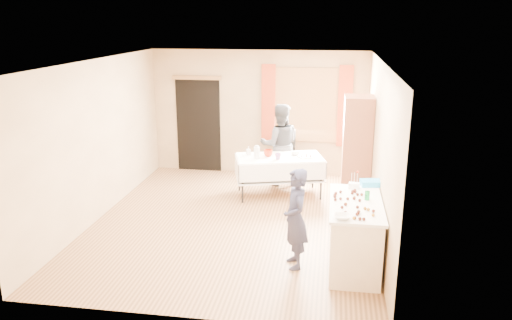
% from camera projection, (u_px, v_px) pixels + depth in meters
% --- Properties ---
extents(floor, '(4.50, 5.50, 0.02)m').
position_uv_depth(floor, '(234.00, 222.00, 8.21)').
color(floor, '#9E7047').
rests_on(floor, ground).
extents(ceiling, '(4.50, 5.50, 0.02)m').
position_uv_depth(ceiling, '(231.00, 61.00, 7.48)').
color(ceiling, white).
rests_on(ceiling, floor).
extents(wall_back, '(4.50, 0.02, 2.60)m').
position_uv_depth(wall_back, '(258.00, 113.00, 10.47)').
color(wall_back, tan).
rests_on(wall_back, floor).
extents(wall_front, '(4.50, 0.02, 2.60)m').
position_uv_depth(wall_front, '(181.00, 210.00, 5.23)').
color(wall_front, tan).
rests_on(wall_front, floor).
extents(wall_left, '(0.02, 5.50, 2.60)m').
position_uv_depth(wall_left, '(98.00, 140.00, 8.18)').
color(wall_left, tan).
rests_on(wall_left, floor).
extents(wall_right, '(0.02, 5.50, 2.60)m').
position_uv_depth(wall_right, '(379.00, 151.00, 7.52)').
color(wall_right, tan).
rests_on(wall_right, floor).
extents(window_frame, '(1.32, 0.06, 1.52)m').
position_uv_depth(window_frame, '(306.00, 105.00, 10.23)').
color(window_frame, olive).
rests_on(window_frame, wall_back).
extents(window_pane, '(1.20, 0.02, 1.40)m').
position_uv_depth(window_pane, '(306.00, 105.00, 10.21)').
color(window_pane, white).
rests_on(window_pane, wall_back).
extents(curtain_left, '(0.28, 0.06, 1.65)m').
position_uv_depth(curtain_left, '(268.00, 104.00, 10.29)').
color(curtain_left, '#A7381C').
rests_on(curtain_left, wall_back).
extents(curtain_right, '(0.28, 0.06, 1.65)m').
position_uv_depth(curtain_right, '(345.00, 106.00, 10.07)').
color(curtain_right, '#A7381C').
rests_on(curtain_right, wall_back).
extents(doorway, '(0.95, 0.04, 2.00)m').
position_uv_depth(doorway, '(198.00, 125.00, 10.71)').
color(doorway, black).
rests_on(doorway, floor).
extents(door_lintel, '(1.05, 0.06, 0.08)m').
position_uv_depth(door_lintel, '(197.00, 78.00, 10.40)').
color(door_lintel, olive).
rests_on(door_lintel, wall_back).
extents(cabinet, '(0.50, 0.60, 1.93)m').
position_uv_depth(cabinet, '(357.00, 151.00, 8.83)').
color(cabinet, brown).
rests_on(cabinet, floor).
extents(counter, '(0.69, 1.45, 0.91)m').
position_uv_depth(counter, '(354.00, 234.00, 6.65)').
color(counter, '#F5E4CF').
rests_on(counter, floor).
extents(party_table, '(1.77, 1.22, 0.75)m').
position_uv_depth(party_table, '(279.00, 172.00, 9.32)').
color(party_table, black).
rests_on(party_table, floor).
extents(chair, '(0.49, 0.49, 1.01)m').
position_uv_depth(chair, '(283.00, 164.00, 10.34)').
color(chair, black).
rests_on(chair, floor).
extents(girl, '(0.69, 0.62, 1.37)m').
position_uv_depth(girl, '(295.00, 219.00, 6.57)').
color(girl, '#21223D').
rests_on(girl, floor).
extents(woman, '(1.05, 0.95, 1.62)m').
position_uv_depth(woman, '(280.00, 145.00, 9.85)').
color(woman, black).
rests_on(woman, floor).
extents(soda_can, '(0.07, 0.07, 0.12)m').
position_uv_depth(soda_can, '(367.00, 196.00, 6.59)').
color(soda_can, '#168337').
rests_on(soda_can, counter).
extents(mixing_bowl, '(0.27, 0.27, 0.05)m').
position_uv_depth(mixing_bowl, '(342.00, 217.00, 5.99)').
color(mixing_bowl, white).
rests_on(mixing_bowl, counter).
extents(foam_block, '(0.16, 0.12, 0.08)m').
position_uv_depth(foam_block, '(354.00, 186.00, 7.04)').
color(foam_block, white).
rests_on(foam_block, counter).
extents(blue_basket, '(0.33, 0.25, 0.08)m').
position_uv_depth(blue_basket, '(371.00, 183.00, 7.16)').
color(blue_basket, '#28A4F2').
rests_on(blue_basket, counter).
extents(pitcher, '(0.15, 0.15, 0.22)m').
position_uv_depth(pitcher, '(257.00, 153.00, 9.08)').
color(pitcher, silver).
rests_on(pitcher, party_table).
extents(cup_red, '(0.24, 0.24, 0.13)m').
position_uv_depth(cup_red, '(268.00, 153.00, 9.24)').
color(cup_red, '#AE270D').
rests_on(cup_red, party_table).
extents(cup_rainbow, '(0.22, 0.22, 0.11)m').
position_uv_depth(cup_rainbow, '(278.00, 157.00, 9.04)').
color(cup_rainbow, red).
rests_on(cup_rainbow, party_table).
extents(small_bowl, '(0.23, 0.23, 0.05)m').
position_uv_depth(small_bowl, '(295.00, 154.00, 9.34)').
color(small_bowl, white).
rests_on(small_bowl, party_table).
extents(pastry_tray, '(0.34, 0.32, 0.02)m').
position_uv_depth(pastry_tray, '(306.00, 157.00, 9.19)').
color(pastry_tray, white).
rests_on(pastry_tray, party_table).
extents(bottle, '(0.14, 0.14, 0.16)m').
position_uv_depth(bottle, '(248.00, 151.00, 9.34)').
color(bottle, white).
rests_on(bottle, party_table).
extents(cake_balls, '(0.52, 1.07, 0.04)m').
position_uv_depth(cake_balls, '(352.00, 203.00, 6.45)').
color(cake_balls, '#3F2314').
rests_on(cake_balls, counter).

